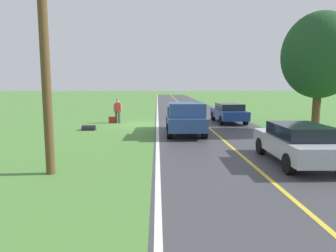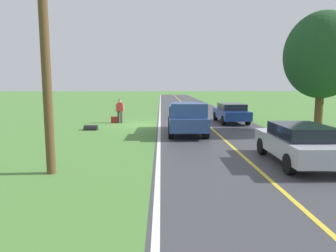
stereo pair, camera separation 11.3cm
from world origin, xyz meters
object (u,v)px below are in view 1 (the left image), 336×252
(hitchhiker_walking, at_px, (118,109))
(pickup_truck_passing, at_px, (185,117))
(sedan_mid_oncoming, at_px, (298,142))
(utility_pole_roadside, at_px, (44,39))
(sedan_near_oncoming, at_px, (229,112))
(suitcase_carried, at_px, (112,120))
(tree_far_side_near, at_px, (320,56))

(hitchhiker_walking, xyz_separation_m, pickup_truck_passing, (-4.44, 5.18, -0.01))
(sedan_mid_oncoming, relative_size, utility_pole_roadside, 0.53)
(sedan_near_oncoming, bearing_deg, utility_pole_roadside, 55.98)
(sedan_near_oncoming, bearing_deg, suitcase_carried, 0.27)
(tree_far_side_near, bearing_deg, utility_pole_roadside, 32.77)
(pickup_truck_passing, distance_m, sedan_mid_oncoming, 7.43)
(suitcase_carried, height_order, pickup_truck_passing, pickup_truck_passing)
(suitcase_carried, bearing_deg, tree_far_side_near, 67.47)
(pickup_truck_passing, bearing_deg, utility_pole_roadside, 57.04)
(suitcase_carried, relative_size, tree_far_side_near, 0.07)
(suitcase_carried, height_order, utility_pole_roadside, utility_pole_roadside)
(tree_far_side_near, xyz_separation_m, sedan_mid_oncoming, (4.33, 7.13, -3.67))
(sedan_mid_oncoming, distance_m, sedan_near_oncoming, 11.70)
(suitcase_carried, height_order, tree_far_side_near, tree_far_side_near)
(hitchhiker_walking, height_order, suitcase_carried, hitchhiker_walking)
(sedan_near_oncoming, bearing_deg, tree_far_side_near, 131.96)
(hitchhiker_walking, distance_m, pickup_truck_passing, 6.82)
(utility_pole_roadside, bearing_deg, suitcase_carried, -90.45)
(suitcase_carried, relative_size, utility_pole_roadside, 0.06)
(utility_pole_roadside, bearing_deg, tree_far_side_near, -147.23)
(hitchhiker_walking, distance_m, sedan_mid_oncoming, 14.16)
(hitchhiker_walking, xyz_separation_m, sedan_mid_oncoming, (-7.88, 11.76, -0.23))
(suitcase_carried, distance_m, sedan_mid_oncoming, 14.32)
(suitcase_carried, bearing_deg, utility_pole_roadside, -3.24)
(hitchhiker_walking, bearing_deg, suitcase_carried, 13.64)
(pickup_truck_passing, distance_m, tree_far_side_near, 8.52)
(hitchhiker_walking, bearing_deg, sedan_near_oncoming, 179.57)
(sedan_mid_oncoming, bearing_deg, tree_far_side_near, -121.25)
(hitchhiker_walking, distance_m, sedan_near_oncoming, 8.10)
(suitcase_carried, bearing_deg, pickup_truck_passing, 40.92)
(sedan_mid_oncoming, xyz_separation_m, utility_pole_roadside, (8.39, 1.06, 3.39))
(utility_pole_roadside, bearing_deg, sedan_mid_oncoming, -172.83)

